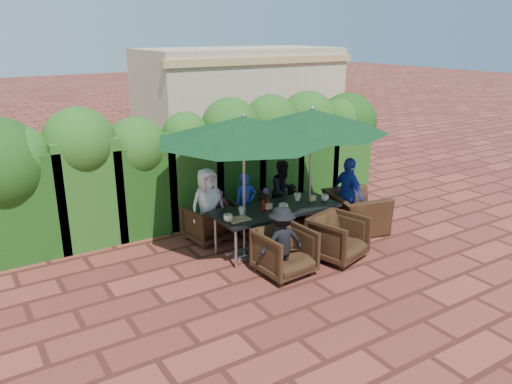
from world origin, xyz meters
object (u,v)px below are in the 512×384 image
chair_far_mid (252,215)px  chair_end_right (356,205)px  chair_near_right (338,236)px  umbrella_left (244,128)px  chair_far_right (282,206)px  dining_table (276,212)px  chair_near_left (285,250)px  chair_far_left (208,221)px  umbrella_right (312,120)px

chair_far_mid → chair_end_right: chair_end_right is taller
chair_near_right → umbrella_left: bearing=126.5°
umbrella_left → chair_far_right: (1.39, 0.87, -1.85)m
dining_table → chair_near_left: (-0.45, -0.90, -0.26)m
chair_near_right → chair_far_left: bearing=112.5°
umbrella_right → chair_far_right: size_ratio=3.61×
chair_far_left → chair_near_left: bearing=95.6°
chair_near_left → umbrella_right: bearing=34.0°
umbrella_left → chair_far_left: umbrella_left is taller
chair_far_left → dining_table: bearing=125.5°
umbrella_left → chair_end_right: umbrella_left is taller
chair_far_left → chair_far_mid: size_ratio=1.05×
chair_near_right → chair_end_right: (1.17, 0.82, 0.07)m
chair_near_left → dining_table: bearing=59.7°
chair_near_left → chair_end_right: size_ratio=0.74×
chair_far_mid → chair_end_right: (1.77, -0.96, 0.13)m
umbrella_left → chair_near_left: size_ratio=3.49×
umbrella_right → chair_near_left: (-1.22, -0.94, -1.80)m
umbrella_left → umbrella_right: same height
chair_far_left → chair_far_right: bearing=171.3°
dining_table → chair_near_right: 1.15m
umbrella_left → dining_table: bearing=-2.8°
chair_far_left → chair_near_right: bearing=121.5°
umbrella_left → chair_far_right: umbrella_left is taller
umbrella_left → umbrella_right: size_ratio=1.09×
dining_table → chair_near_left: chair_near_left is taller
umbrella_left → chair_far_left: bearing=104.5°
chair_near_right → chair_end_right: chair_end_right is taller
chair_far_left → chair_end_right: (2.67, -1.05, 0.12)m
dining_table → umbrella_left: umbrella_left is taller
chair_near_right → dining_table: bearing=107.8°
chair_near_right → chair_near_left: bearing=162.1°
umbrella_left → chair_near_right: bearing=-37.4°
chair_far_right → chair_near_right: 1.84m
chair_end_right → chair_near_right: bearing=138.3°
chair_end_right → chair_near_left: bearing=122.5°
umbrella_right → chair_near_left: umbrella_right is taller
chair_near_left → chair_near_right: size_ratio=0.99×
dining_table → umbrella_left: (-0.63, 0.03, 1.54)m
chair_far_left → chair_far_right: size_ratio=1.01×
chair_far_mid → chair_near_left: chair_near_left is taller
dining_table → chair_far_left: (-0.87, 0.94, -0.30)m
chair_far_mid → umbrella_left: bearing=57.5°
chair_near_left → chair_end_right: chair_end_right is taller
umbrella_right → chair_far_right: 2.03m
chair_far_left → chair_end_right: bearing=151.3°
chair_far_mid → umbrella_right: bearing=139.1°
umbrella_right → chair_far_mid: 2.16m
dining_table → chair_near_right: bearing=-56.0°
umbrella_left → chair_far_right: bearing=31.9°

